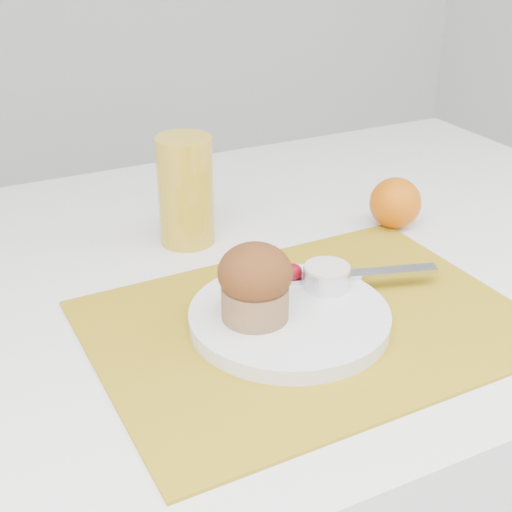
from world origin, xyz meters
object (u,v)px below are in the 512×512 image
table (265,474)px  muffin (255,283)px  juice_glass (186,191)px  plate (289,318)px  orange (395,203)px

table → muffin: muffin is taller
juice_glass → muffin: size_ratio=1.68×
plate → table: bearing=71.2°
muffin → juice_glass: bearing=85.4°
orange → juice_glass: 0.29m
plate → muffin: muffin is taller
plate → orange: size_ratio=3.04×
table → juice_glass: bearing=129.9°
orange → muffin: size_ratio=0.82×
orange → muffin: (-0.29, -0.16, 0.03)m
table → plate: (-0.05, -0.16, 0.39)m
table → juice_glass: (-0.07, 0.09, 0.45)m
plate → juice_glass: (-0.02, 0.25, 0.06)m
plate → juice_glass: 0.25m
table → orange: (0.20, 0.00, 0.41)m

